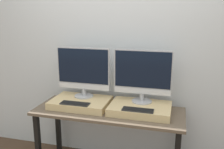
# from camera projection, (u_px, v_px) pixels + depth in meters

# --- Properties ---
(wall_back) EXTENTS (8.00, 0.04, 2.60)m
(wall_back) POSITION_uv_depth(u_px,v_px,m) (117.00, 52.00, 2.85)
(wall_back) COLOR silver
(wall_back) RESTS_ON ground_plane
(workbench) EXTENTS (1.58, 0.59, 0.73)m
(workbench) POSITION_uv_depth(u_px,v_px,m) (108.00, 118.00, 2.67)
(workbench) COLOR brown
(workbench) RESTS_ON ground_plane
(wooden_riser_left) EXTENTS (0.63, 0.44, 0.08)m
(wooden_riser_left) POSITION_uv_depth(u_px,v_px,m) (81.00, 103.00, 2.76)
(wooden_riser_left) COLOR #D6B77F
(wooden_riser_left) RESTS_ON workbench
(monitor_left) EXTENTS (0.61, 0.21, 0.56)m
(monitor_left) POSITION_uv_depth(u_px,v_px,m) (83.00, 71.00, 2.77)
(monitor_left) COLOR #B2B2B7
(monitor_left) RESTS_ON wooden_riser_left
(keyboard_left) EXTENTS (0.31, 0.11, 0.01)m
(keyboard_left) POSITION_uv_depth(u_px,v_px,m) (75.00, 103.00, 2.60)
(keyboard_left) COLOR #2D2D2D
(keyboard_left) RESTS_ON wooden_riser_left
(wooden_riser_right) EXTENTS (0.63, 0.44, 0.08)m
(wooden_riser_right) POSITION_uv_depth(u_px,v_px,m) (140.00, 108.00, 2.59)
(wooden_riser_right) COLOR #D6B77F
(wooden_riser_right) RESTS_ON workbench
(monitor_right) EXTENTS (0.61, 0.21, 0.56)m
(monitor_right) POSITION_uv_depth(u_px,v_px,m) (143.00, 75.00, 2.60)
(monitor_right) COLOR #B2B2B7
(monitor_right) RESTS_ON wooden_riser_right
(keyboard_right) EXTENTS (0.31, 0.11, 0.01)m
(keyboard_right) POSITION_uv_depth(u_px,v_px,m) (138.00, 110.00, 2.43)
(keyboard_right) COLOR #2D2D2D
(keyboard_right) RESTS_ON wooden_riser_right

